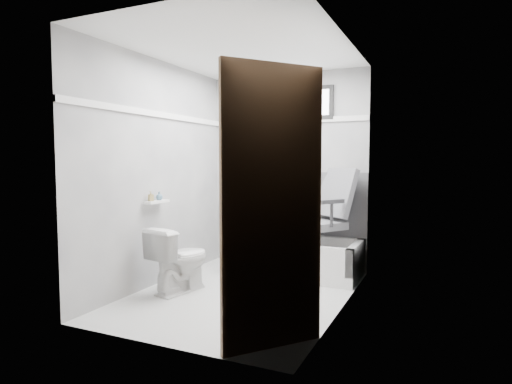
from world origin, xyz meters
The scene contains 19 objects.
floor centered at (0.00, 0.00, 0.00)m, with size 2.60×2.60×0.00m, color white.
ceiling centered at (0.00, 0.00, 2.40)m, with size 2.60×2.60×0.00m, color silver.
wall_back centered at (0.00, 1.30, 1.20)m, with size 2.00×0.02×2.40m, color slate.
wall_front centered at (0.00, -1.30, 1.20)m, with size 2.00×0.02×2.40m, color slate.
wall_left centered at (-1.00, 0.00, 1.20)m, with size 0.02×2.60×2.40m, color slate.
wall_right centered at (1.00, 0.00, 1.20)m, with size 0.02×2.60×2.40m, color slate.
bathtub centered at (0.23, 0.93, 0.21)m, with size 1.50×0.70×0.42m, color silver, non-canonical shape.
office_chair centered at (0.47, 0.95, 0.69)m, with size 0.65×0.65×1.13m, color slate, non-canonical shape.
toilet centered at (-0.62, -0.16, 0.33)m, with size 0.38×0.67×0.66m, color white.
door centered at (0.98, -1.28, 1.00)m, with size 0.78×0.78×2.00m, color brown, non-canonical shape.
window centered at (0.25, 1.29, 2.02)m, with size 0.66×0.04×0.40m, color black, non-canonical shape.
backerboard centered at (0.25, 1.29, 0.80)m, with size 1.50×0.02×0.78m, color #4C4C4F.
trim_back centered at (0.00, 1.29, 1.82)m, with size 2.00×0.02×0.06m, color white.
trim_left centered at (-0.99, 0.00, 1.82)m, with size 0.02×2.60×0.06m, color white.
pole centered at (0.03, 1.06, 1.05)m, with size 0.02×0.02×1.95m, color silver.
shelf centered at (-0.93, -0.12, 0.90)m, with size 0.10×0.32×0.03m, color white.
soap_bottle_a centered at (-0.94, -0.20, 0.97)m, with size 0.05×0.05×0.10m, color olive.
soap_bottle_b centered at (-0.94, -0.06, 0.96)m, with size 0.07×0.07×0.09m, color #476B83.
faucet centered at (-0.20, 1.27, 0.55)m, with size 0.26×0.10×0.16m, color silver, non-canonical shape.
Camera 1 is at (1.84, -3.74, 1.33)m, focal length 30.00 mm.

